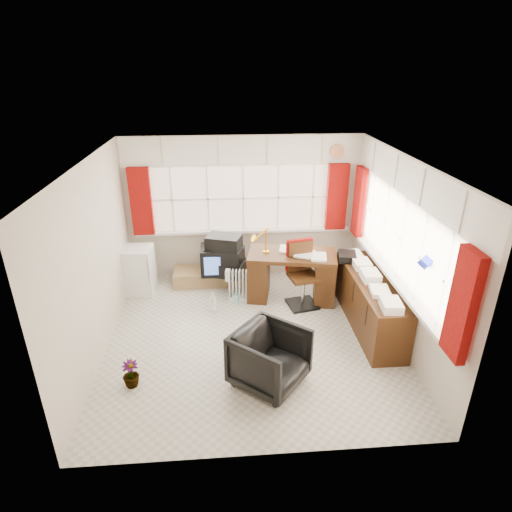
{
  "coord_description": "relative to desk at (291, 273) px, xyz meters",
  "views": [
    {
      "loc": [
        -0.34,
        -5.04,
        3.58
      ],
      "look_at": [
        0.1,
        0.55,
        1.02
      ],
      "focal_mm": 30.0,
      "sensor_mm": 36.0,
      "label": 1
    }
  ],
  "objects": [
    {
      "name": "crt_tv",
      "position": [
        -1.22,
        0.53,
        0.04
      ],
      "size": [
        0.52,
        0.49,
        0.47
      ],
      "color": "black",
      "rests_on": "tv_bench"
    },
    {
      "name": "spray_bottle_a",
      "position": [
        -1.28,
        -0.31,
        -0.28
      ],
      "size": [
        0.16,
        0.16,
        0.32
      ],
      "primitive_type": "imported",
      "rotation": [
        0.0,
        0.0,
        0.45
      ],
      "color": "silver",
      "rests_on": "ground"
    },
    {
      "name": "overhead_cabinets",
      "position": [
        0.26,
        -0.09,
        1.81
      ],
      "size": [
        3.98,
        3.98,
        0.48
      ],
      "color": "white",
      "rests_on": "room_walls"
    },
    {
      "name": "mini_fridge",
      "position": [
        -2.5,
        0.39,
        -0.04
      ],
      "size": [
        0.5,
        0.51,
        0.81
      ],
      "color": "white",
      "rests_on": "ground"
    },
    {
      "name": "window_right",
      "position": [
        1.22,
        -1.07,
        0.5
      ],
      "size": [
        0.12,
        3.7,
        3.6
      ],
      "color": "beige",
      "rests_on": "room_walls"
    },
    {
      "name": "ground",
      "position": [
        -0.72,
        -1.07,
        -0.44
      ],
      "size": [
        4.0,
        4.0,
        0.0
      ],
      "primitive_type": "plane",
      "color": "beige",
      "rests_on": "ground"
    },
    {
      "name": "desk",
      "position": [
        0.0,
        0.0,
        0.0
      ],
      "size": [
        1.49,
        0.93,
        0.83
      ],
      "color": "#472710",
      "rests_on": "ground"
    },
    {
      "name": "desk_lamp",
      "position": [
        -0.41,
        0.08,
        0.65
      ],
      "size": [
        0.18,
        0.16,
        0.43
      ],
      "color": "orange",
      "rests_on": "desk"
    },
    {
      "name": "task_chair",
      "position": [
        0.12,
        -0.15,
        0.12
      ],
      "size": [
        0.53,
        0.55,
        1.06
      ],
      "color": "black",
      "rests_on": "ground"
    },
    {
      "name": "radiator",
      "position": [
        -0.84,
        -0.02,
        -0.22
      ],
      "size": [
        0.38,
        0.2,
        0.54
      ],
      "color": "white",
      "rests_on": "ground"
    },
    {
      "name": "room_walls",
      "position": [
        -0.72,
        -1.07,
        1.06
      ],
      "size": [
        4.0,
        4.0,
        4.0
      ],
      "color": "beige",
      "rests_on": "ground"
    },
    {
      "name": "spray_bottle_b",
      "position": [
        -0.91,
        -0.1,
        -0.34
      ],
      "size": [
        0.12,
        0.12,
        0.2
      ],
      "primitive_type": "imported",
      "rotation": [
        0.0,
        0.0,
        -0.4
      ],
      "color": "#89CCC2",
      "rests_on": "ground"
    },
    {
      "name": "curtains",
      "position": [
        0.2,
        -0.15,
        1.01
      ],
      "size": [
        3.83,
        3.83,
        1.15
      ],
      "color": "maroon",
      "rests_on": "room_walls"
    },
    {
      "name": "file_tray",
      "position": [
        0.83,
        -0.2,
        0.36
      ],
      "size": [
        0.32,
        0.38,
        0.11
      ],
      "primitive_type": "cube",
      "rotation": [
        0.0,
        0.0,
        -0.2
      ],
      "color": "black",
      "rests_on": "credenza"
    },
    {
      "name": "credenza",
      "position": [
        1.01,
        -0.87,
        -0.05
      ],
      "size": [
        0.5,
        2.0,
        0.85
      ],
      "color": "#472710",
      "rests_on": "ground"
    },
    {
      "name": "window_back",
      "position": [
        -0.72,
        0.87,
        0.5
      ],
      "size": [
        3.7,
        0.12,
        3.6
      ],
      "color": "beige",
      "rests_on": "room_walls"
    },
    {
      "name": "tv_bench",
      "position": [
        -1.27,
        0.65,
        -0.32
      ],
      "size": [
        1.4,
        0.5,
        0.25
      ],
      "primitive_type": "cube",
      "color": "#A77C53",
      "rests_on": "ground"
    },
    {
      "name": "office_chair",
      "position": [
        -0.57,
        -2.02,
        -0.08
      ],
      "size": [
        1.1,
        1.09,
        0.72
      ],
      "primitive_type": "imported",
      "rotation": [
        0.0,
        0.0,
        0.88
      ],
      "color": "black",
      "rests_on": "ground"
    },
    {
      "name": "flower_vase",
      "position": [
        -2.24,
        -1.95,
        -0.27
      ],
      "size": [
        0.25,
        0.25,
        0.35
      ],
      "primitive_type": "imported",
      "rotation": [
        0.0,
        0.0,
        0.38
      ],
      "color": "black",
      "rests_on": "ground"
    },
    {
      "name": "hifi_stack",
      "position": [
        -1.08,
        0.46,
        0.14
      ],
      "size": [
        0.77,
        0.61,
        0.7
      ],
      "color": "black",
      "rests_on": "tv_bench"
    }
  ]
}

